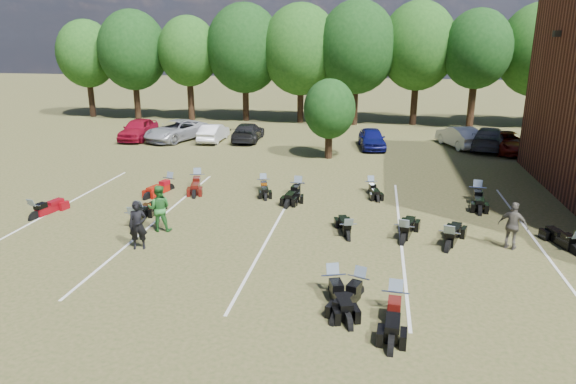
% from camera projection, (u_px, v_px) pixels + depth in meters
% --- Properties ---
extents(ground, '(160.00, 160.00, 0.00)m').
position_uv_depth(ground, '(344.00, 263.00, 17.42)').
color(ground, brown).
rests_on(ground, ground).
extents(car_0, '(2.10, 4.64, 1.55)m').
position_uv_depth(car_0, '(138.00, 129.00, 38.00)').
color(car_0, maroon).
rests_on(car_0, ground).
extents(car_1, '(1.39, 3.89, 1.28)m').
position_uv_depth(car_1, '(213.00, 133.00, 37.32)').
color(car_1, silver).
rests_on(car_1, ground).
extents(car_2, '(4.13, 5.79, 1.46)m').
position_uv_depth(car_2, '(177.00, 130.00, 37.69)').
color(car_2, '#94959C').
rests_on(car_2, ground).
extents(car_3, '(2.01, 4.59, 1.31)m').
position_uv_depth(car_3, '(248.00, 132.00, 37.49)').
color(car_3, black).
rests_on(car_3, ground).
extents(car_4, '(2.14, 4.19, 1.36)m').
position_uv_depth(car_4, '(372.00, 138.00, 35.02)').
color(car_4, '#0C0F55').
rests_on(car_4, ground).
extents(car_5, '(2.91, 4.63, 1.44)m').
position_uv_depth(car_5, '(459.00, 137.00, 35.43)').
color(car_5, beige).
rests_on(car_5, ground).
extents(car_6, '(2.92, 5.07, 1.33)m').
position_uv_depth(car_6, '(507.00, 142.00, 33.84)').
color(car_6, '#5A0D05').
rests_on(car_6, ground).
extents(car_7, '(3.39, 5.53, 1.50)m').
position_uv_depth(car_7, '(489.00, 138.00, 34.72)').
color(car_7, '#36353A').
rests_on(car_7, ground).
extents(person_black, '(0.74, 0.59, 1.79)m').
position_uv_depth(person_black, '(138.00, 225.00, 18.41)').
color(person_black, black).
rests_on(person_black, ground).
extents(person_green, '(1.01, 0.85, 1.86)m').
position_uv_depth(person_green, '(159.00, 208.00, 20.10)').
color(person_green, '#2A712C').
rests_on(person_green, ground).
extents(person_grey, '(1.12, 0.87, 1.77)m').
position_uv_depth(person_grey, '(513.00, 226.00, 18.37)').
color(person_grey, '#5C564F').
rests_on(person_grey, ground).
extents(motorcycle_3, '(1.43, 2.36, 1.25)m').
position_uv_depth(motorcycle_3, '(358.00, 296.00, 15.25)').
color(motorcycle_3, black).
rests_on(motorcycle_3, ground).
extents(motorcycle_4, '(1.48, 2.51, 1.33)m').
position_uv_depth(motorcycle_4, '(333.00, 295.00, 15.33)').
color(motorcycle_4, black).
rests_on(motorcycle_4, ground).
extents(motorcycle_5, '(0.95, 2.50, 1.36)m').
position_uv_depth(motorcycle_5, '(394.00, 314.00, 14.28)').
color(motorcycle_5, black).
rests_on(motorcycle_5, ground).
extents(motorcycle_7, '(1.16, 2.34, 1.25)m').
position_uv_depth(motorcycle_7, '(35.00, 219.00, 21.66)').
color(motorcycle_7, maroon).
rests_on(motorcycle_7, ground).
extents(motorcycle_8, '(1.03, 2.17, 1.16)m').
position_uv_depth(motorcycle_8, '(141.00, 219.00, 21.68)').
color(motorcycle_8, black).
rests_on(motorcycle_8, ground).
extents(motorcycle_9, '(1.17, 2.54, 1.36)m').
position_uv_depth(motorcycle_9, '(135.00, 229.00, 20.52)').
color(motorcycle_9, black).
rests_on(motorcycle_9, ground).
extents(motorcycle_10, '(1.15, 2.24, 1.19)m').
position_uv_depth(motorcycle_10, '(348.00, 239.00, 19.53)').
color(motorcycle_10, black).
rests_on(motorcycle_10, ground).
extents(motorcycle_11, '(1.28, 2.53, 1.35)m').
position_uv_depth(motorcycle_11, '(403.00, 243.00, 19.17)').
color(motorcycle_11, black).
rests_on(motorcycle_11, ground).
extents(motorcycle_12, '(1.49, 2.58, 1.37)m').
position_uv_depth(motorcycle_12, '(448.00, 250.00, 18.53)').
color(motorcycle_12, black).
rests_on(motorcycle_12, ground).
extents(motorcycle_13, '(1.32, 2.35, 1.25)m').
position_uv_depth(motorcycle_13, '(573.00, 253.00, 18.22)').
color(motorcycle_13, black).
rests_on(motorcycle_13, ground).
extents(motorcycle_14, '(1.32, 2.52, 1.34)m').
position_uv_depth(motorcycle_14, '(198.00, 187.00, 26.23)').
color(motorcycle_14, '#480D0A').
rests_on(motorcycle_14, ground).
extents(motorcycle_15, '(1.31, 2.35, 1.25)m').
position_uv_depth(motorcycle_15, '(170.00, 190.00, 25.71)').
color(motorcycle_15, '#9C150B').
rests_on(motorcycle_15, ground).
extents(motorcycle_16, '(0.93, 2.21, 1.20)m').
position_uv_depth(motorcycle_16, '(298.00, 194.00, 25.06)').
color(motorcycle_16, black).
rests_on(motorcycle_16, ground).
extents(motorcycle_17, '(1.21, 2.19, 1.17)m').
position_uv_depth(motorcycle_17, '(263.00, 190.00, 25.67)').
color(motorcycle_17, black).
rests_on(motorcycle_17, ground).
extents(motorcycle_18, '(1.04, 2.48, 1.35)m').
position_uv_depth(motorcycle_18, '(297.00, 196.00, 24.74)').
color(motorcycle_18, black).
rests_on(motorcycle_18, ground).
extents(motorcycle_19, '(1.09, 2.13, 1.13)m').
position_uv_depth(motorcycle_19, '(371.00, 192.00, 25.34)').
color(motorcycle_19, black).
rests_on(motorcycle_19, ground).
extents(motorcycle_20, '(1.03, 2.56, 1.39)m').
position_uv_depth(motorcycle_20, '(476.00, 201.00, 23.93)').
color(motorcycle_20, black).
rests_on(motorcycle_20, ground).
extents(tree_line, '(56.00, 6.00, 9.79)m').
position_uv_depth(tree_line, '(357.00, 49.00, 43.07)').
color(tree_line, black).
rests_on(tree_line, ground).
extents(young_tree_midfield, '(3.20, 3.20, 4.70)m').
position_uv_depth(young_tree_midfield, '(329.00, 109.00, 31.45)').
color(young_tree_midfield, black).
rests_on(young_tree_midfield, ground).
extents(parking_lines, '(20.10, 14.00, 0.01)m').
position_uv_depth(parking_lines, '(274.00, 227.00, 20.73)').
color(parking_lines, silver).
rests_on(parking_lines, ground).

